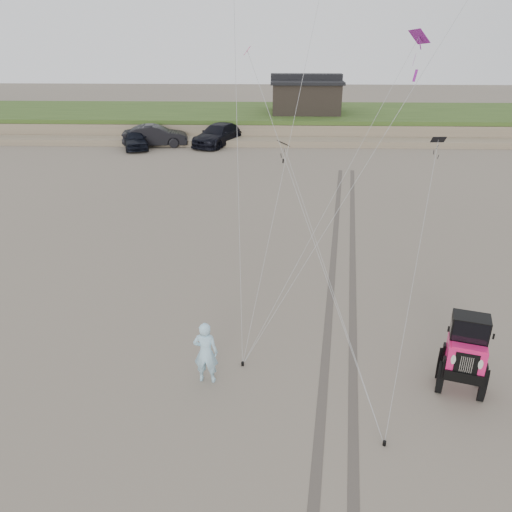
{
  "coord_description": "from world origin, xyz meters",
  "views": [
    {
      "loc": [
        -0.93,
        -10.5,
        8.78
      ],
      "look_at": [
        -1.39,
        3.0,
        2.6
      ],
      "focal_mm": 35.0,
      "sensor_mm": 36.0,
      "label": 1
    }
  ],
  "objects_px": {
    "cabin": "(306,95)",
    "jeep": "(464,363)",
    "truck_b": "(155,136)",
    "man": "(206,352)",
    "truck_a": "(135,139)",
    "truck_c": "(218,135)"
  },
  "relations": [
    {
      "from": "truck_b",
      "to": "man",
      "type": "height_order",
      "value": "man"
    },
    {
      "from": "jeep",
      "to": "truck_c",
      "type": "bearing_deg",
      "value": 124.19
    },
    {
      "from": "truck_a",
      "to": "truck_b",
      "type": "relative_size",
      "value": 0.85
    },
    {
      "from": "truck_a",
      "to": "truck_b",
      "type": "distance_m",
      "value": 1.7
    },
    {
      "from": "cabin",
      "to": "man",
      "type": "height_order",
      "value": "cabin"
    },
    {
      "from": "cabin",
      "to": "truck_c",
      "type": "xyz_separation_m",
      "value": [
        -7.42,
        -6.3,
        -2.41
      ]
    },
    {
      "from": "truck_c",
      "to": "man",
      "type": "distance_m",
      "value": 30.37
    },
    {
      "from": "cabin",
      "to": "jeep",
      "type": "xyz_separation_m",
      "value": [
        2.11,
        -36.72,
        -2.36
      ]
    },
    {
      "from": "truck_a",
      "to": "jeep",
      "type": "xyz_separation_m",
      "value": [
        16.06,
        -28.88,
        0.13
      ]
    },
    {
      "from": "truck_c",
      "to": "truck_b",
      "type": "bearing_deg",
      "value": -146.87
    },
    {
      "from": "cabin",
      "to": "man",
      "type": "xyz_separation_m",
      "value": [
        -4.64,
        -36.55,
        -2.32
      ]
    },
    {
      "from": "truck_a",
      "to": "jeep",
      "type": "distance_m",
      "value": 33.05
    },
    {
      "from": "truck_a",
      "to": "truck_b",
      "type": "height_order",
      "value": "truck_b"
    },
    {
      "from": "cabin",
      "to": "truck_c",
      "type": "bearing_deg",
      "value": -139.67
    },
    {
      "from": "truck_b",
      "to": "man",
      "type": "xyz_separation_m",
      "value": [
        7.82,
        -29.51,
        0.06
      ]
    },
    {
      "from": "jeep",
      "to": "man",
      "type": "height_order",
      "value": "man"
    },
    {
      "from": "cabin",
      "to": "truck_a",
      "type": "relative_size",
      "value": 1.47
    },
    {
      "from": "truck_b",
      "to": "truck_c",
      "type": "height_order",
      "value": "truck_b"
    },
    {
      "from": "truck_b",
      "to": "truck_c",
      "type": "relative_size",
      "value": 0.9
    },
    {
      "from": "cabin",
      "to": "truck_a",
      "type": "distance_m",
      "value": 16.2
    },
    {
      "from": "cabin",
      "to": "man",
      "type": "relative_size",
      "value": 3.5
    },
    {
      "from": "truck_a",
      "to": "man",
      "type": "xyz_separation_m",
      "value": [
        9.31,
        -28.71,
        0.17
      ]
    }
  ]
}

